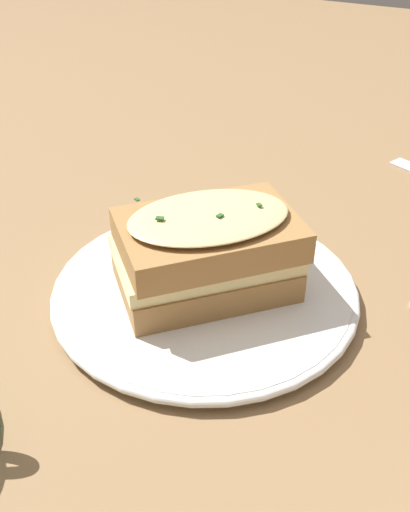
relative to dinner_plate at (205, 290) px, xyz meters
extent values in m
plane|color=olive|center=(0.03, 0.01, -0.01)|extent=(2.40, 2.40, 0.00)
cylinder|color=white|center=(0.00, 0.00, 0.00)|extent=(0.24, 0.24, 0.01)
torus|color=white|center=(0.00, 0.00, 0.00)|extent=(0.26, 0.26, 0.01)
cube|color=#A37542|center=(0.00, 0.00, 0.02)|extent=(0.16, 0.16, 0.03)
cube|color=#EFDB93|center=(0.00, 0.00, 0.04)|extent=(0.16, 0.16, 0.01)
cube|color=#A37542|center=(0.00, 0.00, 0.06)|extent=(0.16, 0.16, 0.03)
ellipsoid|color=beige|center=(0.00, 0.00, 0.07)|extent=(0.15, 0.15, 0.01)
cube|color=#2D6028|center=(-0.02, 0.03, 0.08)|extent=(0.01, 0.01, 0.00)
cube|color=#2D6028|center=(0.01, -0.05, 0.08)|extent=(0.00, 0.01, 0.00)
cube|color=#2D6028|center=(0.00, 0.01, 0.08)|extent=(0.01, 0.00, 0.00)
cube|color=#2D6028|center=(0.03, -0.02, 0.08)|extent=(0.01, 0.01, 0.00)
cube|color=#333335|center=(-0.32, 0.11, 0.00)|extent=(0.02, 0.04, 0.00)
camera|label=1|loc=(0.36, 0.18, 0.31)|focal=42.00mm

